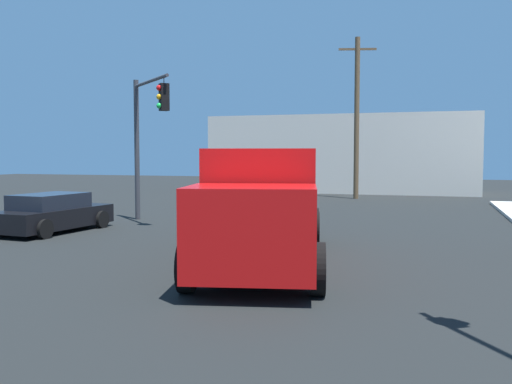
{
  "coord_description": "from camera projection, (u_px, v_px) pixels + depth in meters",
  "views": [
    {
      "loc": [
        3.88,
        -12.88,
        2.64
      ],
      "look_at": [
        -0.09,
        -0.22,
        1.75
      ],
      "focal_mm": 39.42,
      "sensor_mm": 36.0,
      "label": 1
    }
  ],
  "objects": [
    {
      "name": "building_backdrop",
      "position": [
        343.0,
        154.0,
        40.06
      ],
      "size": [
        18.24,
        6.0,
        5.33
      ],
      "primitive_type": "cube",
      "color": "beige",
      "rests_on": "ground"
    },
    {
      "name": "ground_plane",
      "position": [
        262.0,
        263.0,
        13.6
      ],
      "size": [
        100.0,
        100.0,
        0.0
      ],
      "primitive_type": "plane",
      "color": "black"
    },
    {
      "name": "traffic_light_primary",
      "position": [
        145.0,
        127.0,
        21.58
      ],
      "size": [
        2.78,
        2.66,
        5.61
      ],
      "color": "#38383D",
      "rests_on": "ground"
    },
    {
      "name": "sedan_black",
      "position": [
        52.0,
        213.0,
        19.11
      ],
      "size": [
        2.32,
        4.43,
        1.31
      ],
      "color": "black",
      "rests_on": "ground"
    },
    {
      "name": "delivery_truck",
      "position": [
        266.0,
        202.0,
        13.98
      ],
      "size": [
        4.33,
        8.66,
        2.76
      ],
      "color": "red",
      "rests_on": "ground"
    },
    {
      "name": "utility_pole",
      "position": [
        357.0,
        116.0,
        33.14
      ],
      "size": [
        2.16,
        0.68,
        9.49
      ],
      "color": "brown",
      "rests_on": "ground"
    }
  ]
}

